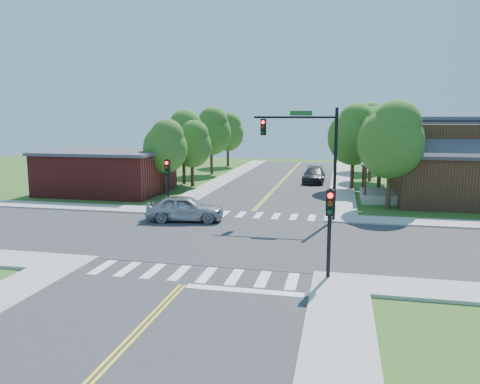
% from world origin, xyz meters
% --- Properties ---
extents(ground, '(100.00, 100.00, 0.00)m').
position_xyz_m(ground, '(0.00, 0.00, 0.00)').
color(ground, '#39591B').
rests_on(ground, ground).
extents(road_ns, '(10.00, 90.00, 0.04)m').
position_xyz_m(road_ns, '(0.00, 0.00, 0.02)').
color(road_ns, '#2D2D30').
rests_on(road_ns, ground).
extents(road_ew, '(90.00, 10.00, 0.04)m').
position_xyz_m(road_ew, '(0.00, 0.00, 0.03)').
color(road_ew, '#2D2D30').
rests_on(road_ew, ground).
extents(intersection_patch, '(10.20, 10.20, 0.06)m').
position_xyz_m(intersection_patch, '(0.00, 0.00, 0.00)').
color(intersection_patch, '#2D2D30').
rests_on(intersection_patch, ground).
extents(sidewalk_ne, '(40.00, 40.00, 0.14)m').
position_xyz_m(sidewalk_ne, '(15.82, 15.82, 0.07)').
color(sidewalk_ne, '#9E9B93').
rests_on(sidewalk_ne, ground).
extents(sidewalk_nw, '(40.00, 40.00, 0.14)m').
position_xyz_m(sidewalk_nw, '(-15.82, 15.82, 0.07)').
color(sidewalk_nw, '#9E9B93').
rests_on(sidewalk_nw, ground).
extents(crosswalk_north, '(8.85, 2.00, 0.01)m').
position_xyz_m(crosswalk_north, '(0.00, 6.20, 0.05)').
color(crosswalk_north, white).
rests_on(crosswalk_north, ground).
extents(crosswalk_south, '(8.85, 2.00, 0.01)m').
position_xyz_m(crosswalk_south, '(0.00, -6.20, 0.05)').
color(crosswalk_south, white).
rests_on(crosswalk_south, ground).
extents(centerline, '(0.30, 90.00, 0.01)m').
position_xyz_m(centerline, '(0.00, 0.00, 0.05)').
color(centerline, yellow).
rests_on(centerline, ground).
extents(stop_bar, '(4.60, 0.45, 0.09)m').
position_xyz_m(stop_bar, '(2.50, -7.60, 0.00)').
color(stop_bar, white).
rests_on(stop_bar, ground).
extents(signal_mast_ne, '(5.30, 0.42, 7.20)m').
position_xyz_m(signal_mast_ne, '(3.91, 5.59, 4.85)').
color(signal_mast_ne, black).
rests_on(signal_mast_ne, ground).
extents(signal_pole_se, '(0.34, 0.42, 3.80)m').
position_xyz_m(signal_pole_se, '(5.60, -5.62, 2.66)').
color(signal_pole_se, black).
rests_on(signal_pole_se, ground).
extents(signal_pole_nw, '(0.34, 0.42, 3.80)m').
position_xyz_m(signal_pole_nw, '(-5.60, 5.58, 2.66)').
color(signal_pole_nw, black).
rests_on(signal_pole_nw, ground).
extents(house_ne, '(13.05, 8.80, 7.11)m').
position_xyz_m(house_ne, '(15.11, 14.23, 3.33)').
color(house_ne, '#362012').
rests_on(house_ne, ground).
extents(building_nw, '(10.40, 8.40, 3.73)m').
position_xyz_m(building_nw, '(-14.20, 13.20, 1.88)').
color(building_nw, maroon).
rests_on(building_nw, ground).
extents(tree_e_a, '(4.61, 4.38, 7.84)m').
position_xyz_m(tree_e_a, '(9.46, 10.49, 5.14)').
color(tree_e_a, '#382314').
rests_on(tree_e_a, ground).
extents(tree_e_b, '(4.46, 4.24, 7.59)m').
position_xyz_m(tree_e_b, '(9.32, 17.90, 4.97)').
color(tree_e_b, '#382314').
rests_on(tree_e_b, ground).
extents(tree_e_c, '(4.54, 4.31, 7.71)m').
position_xyz_m(tree_e_c, '(8.98, 25.81, 5.05)').
color(tree_e_c, '#382314').
rests_on(tree_e_c, ground).
extents(tree_e_d, '(4.96, 4.71, 8.43)m').
position_xyz_m(tree_e_d, '(8.92, 34.93, 5.52)').
color(tree_e_d, '#382314').
rests_on(tree_e_d, ground).
extents(tree_w_a, '(3.81, 3.62, 6.47)m').
position_xyz_m(tree_w_a, '(-8.73, 13.39, 4.24)').
color(tree_w_a, '#382314').
rests_on(tree_w_a, ground).
extents(tree_w_b, '(4.33, 4.12, 7.37)m').
position_xyz_m(tree_w_b, '(-9.30, 19.78, 4.83)').
color(tree_w_b, '#382314').
rests_on(tree_w_b, ground).
extents(tree_w_c, '(4.60, 4.37, 7.82)m').
position_xyz_m(tree_w_c, '(-8.79, 28.09, 5.12)').
color(tree_w_c, '#382314').
rests_on(tree_w_c, ground).
extents(tree_w_d, '(4.26, 4.05, 7.25)m').
position_xyz_m(tree_w_d, '(-9.02, 37.05, 4.75)').
color(tree_w_d, '#382314').
rests_on(tree_w_d, ground).
extents(tree_house, '(4.64, 4.41, 7.89)m').
position_xyz_m(tree_house, '(7.04, 19.46, 5.17)').
color(tree_house, '#382314').
rests_on(tree_house, ground).
extents(tree_bldg, '(3.74, 3.55, 6.35)m').
position_xyz_m(tree_bldg, '(-7.98, 18.42, 4.16)').
color(tree_bldg, '#382314').
rests_on(tree_bldg, ground).
extents(car_silver, '(3.42, 5.48, 1.67)m').
position_xyz_m(car_silver, '(-3.67, 3.50, 0.83)').
color(car_silver, '#A1A3A8').
rests_on(car_silver, ground).
extents(car_dgrey, '(2.13, 5.22, 1.51)m').
position_xyz_m(car_dgrey, '(3.28, 23.25, 0.76)').
color(car_dgrey, '#282B2C').
rests_on(car_dgrey, ground).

